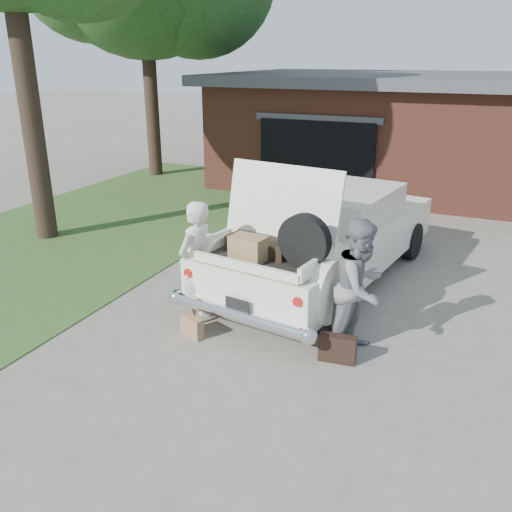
% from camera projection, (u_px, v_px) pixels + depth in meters
% --- Properties ---
extents(ground, '(90.00, 90.00, 0.00)m').
position_uv_depth(ground, '(239.00, 342.00, 7.72)').
color(ground, gray).
rests_on(ground, ground).
extents(grass_strip, '(6.00, 16.00, 0.02)m').
position_uv_depth(grass_strip, '(79.00, 233.00, 12.38)').
color(grass_strip, '#2D4C1E').
rests_on(grass_strip, ground).
extents(house, '(12.80, 7.80, 3.30)m').
position_uv_depth(house, '(430.00, 130.00, 16.58)').
color(house, brown).
rests_on(house, ground).
extents(sedan, '(3.00, 5.94, 2.34)m').
position_uv_depth(sedan, '(326.00, 236.00, 9.58)').
color(sedan, white).
rests_on(sedan, ground).
extents(woman_left, '(0.53, 0.74, 1.89)m').
position_uv_depth(woman_left, '(196.00, 263.00, 8.01)').
color(woman_left, silver).
rests_on(woman_left, ground).
extents(woman_right, '(0.95, 1.08, 1.88)m').
position_uv_depth(woman_right, '(360.00, 288.00, 7.17)').
color(woman_right, gray).
rests_on(woman_right, ground).
extents(suitcase_left, '(0.42, 0.26, 0.31)m').
position_uv_depth(suitcase_left, '(192.00, 326.00, 7.82)').
color(suitcase_left, '#A17551').
rests_on(suitcase_left, ground).
extents(suitcase_right, '(0.51, 0.21, 0.38)m').
position_uv_depth(suitcase_right, '(337.00, 349.00, 7.16)').
color(suitcase_right, black).
rests_on(suitcase_right, ground).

